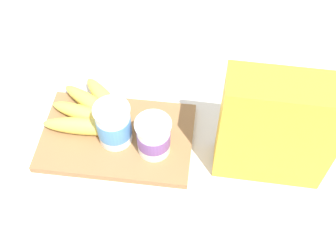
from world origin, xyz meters
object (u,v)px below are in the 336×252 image
cutting_board (117,137)px  yogurt_cup_back (115,125)px  cereal_box (277,130)px  banana_bunch (95,113)px  yogurt_cup_front (154,137)px

cutting_board → yogurt_cup_back: bearing=104.7°
cereal_box → yogurt_cup_back: (0.31, -0.02, -0.06)m
cutting_board → banana_bunch: bearing=-35.8°
cutting_board → yogurt_cup_front: size_ratio=3.64×
cutting_board → banana_bunch: size_ratio=1.65×
cutting_board → banana_bunch: banana_bunch is taller
yogurt_cup_front → cutting_board: bearing=-17.0°
cereal_box → banana_bunch: size_ratio=1.29×
cereal_box → banana_bunch: bearing=170.8°
yogurt_cup_back → cereal_box: bearing=176.5°
cereal_box → yogurt_cup_front: size_ratio=2.85×
yogurt_cup_front → yogurt_cup_back: size_ratio=0.89×
cereal_box → cutting_board: bearing=176.1°
yogurt_cup_front → cereal_box: bearing=179.5°
banana_bunch → cutting_board: bearing=144.2°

